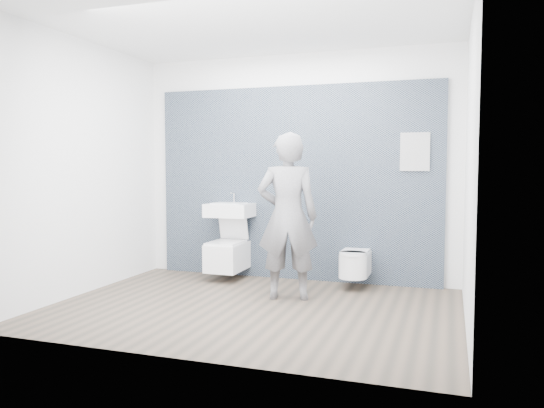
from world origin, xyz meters
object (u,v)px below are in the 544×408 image
(washbasin, at_px, (230,210))
(toilet_square, at_px, (227,254))
(visitor, at_px, (288,216))
(toilet_rounded, at_px, (354,264))

(washbasin, height_order, toilet_square, washbasin)
(toilet_square, bearing_deg, washbasin, 90.00)
(visitor, bearing_deg, washbasin, -52.19)
(toilet_rounded, relative_size, visitor, 0.31)
(toilet_square, height_order, visitor, visitor)
(toilet_rounded, bearing_deg, toilet_square, -179.51)
(visitor, bearing_deg, toilet_square, -49.27)
(toilet_square, relative_size, visitor, 0.44)
(toilet_rounded, bearing_deg, visitor, -130.30)
(toilet_square, height_order, toilet_rounded, toilet_square)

